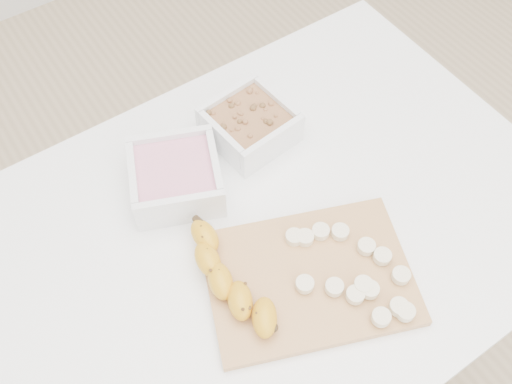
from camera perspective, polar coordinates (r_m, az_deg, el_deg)
ground at (r=1.63m, az=0.62°, el=-16.59°), size 3.50×3.50×0.00m
table at (r=1.02m, az=0.95°, el=-5.97°), size 1.00×0.70×0.75m
bowl_yogurt at (r=0.96m, az=-8.02°, el=1.54°), size 0.19×0.19×0.07m
bowl_granola at (r=1.02m, az=-0.62°, el=6.80°), size 0.15×0.15×0.06m
cutting_board at (r=0.89m, az=5.33°, el=-8.53°), size 0.37×0.32×0.01m
banana at (r=0.86m, az=-2.50°, el=-8.79°), size 0.10×0.22×0.04m
banana_slices at (r=0.88m, az=9.78°, el=-7.88°), size 0.16×0.22×0.02m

